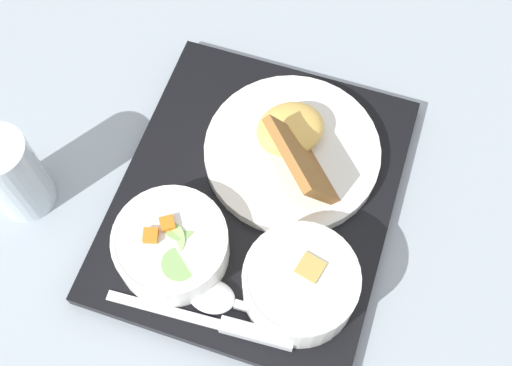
% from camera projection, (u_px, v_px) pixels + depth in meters
% --- Properties ---
extents(ground_plane, '(4.00, 4.00, 0.00)m').
position_uv_depth(ground_plane, '(256.00, 200.00, 0.77)').
color(ground_plane, '#99A3AD').
extents(serving_tray, '(0.40, 0.35, 0.02)m').
position_uv_depth(serving_tray, '(256.00, 197.00, 0.77)').
color(serving_tray, black).
rests_on(serving_tray, ground_plane).
extents(bowl_salad, '(0.13, 0.13, 0.06)m').
position_uv_depth(bowl_salad, '(171.00, 245.00, 0.70)').
color(bowl_salad, white).
rests_on(bowl_salad, serving_tray).
extents(bowl_soup, '(0.12, 0.12, 0.06)m').
position_uv_depth(bowl_soup, '(300.00, 283.00, 0.68)').
color(bowl_soup, white).
rests_on(bowl_soup, serving_tray).
extents(plate_main, '(0.21, 0.21, 0.09)m').
position_uv_depth(plate_main, '(293.00, 149.00, 0.77)').
color(plate_main, white).
rests_on(plate_main, serving_tray).
extents(knife, '(0.05, 0.21, 0.02)m').
position_uv_depth(knife, '(240.00, 329.00, 0.68)').
color(knife, silver).
rests_on(knife, serving_tray).
extents(spoon, '(0.05, 0.15, 0.01)m').
position_uv_depth(spoon, '(226.00, 301.00, 0.70)').
color(spoon, silver).
rests_on(spoon, serving_tray).
extents(glass_water, '(0.07, 0.07, 0.12)m').
position_uv_depth(glass_water, '(14.00, 177.00, 0.73)').
color(glass_water, silver).
rests_on(glass_water, ground_plane).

